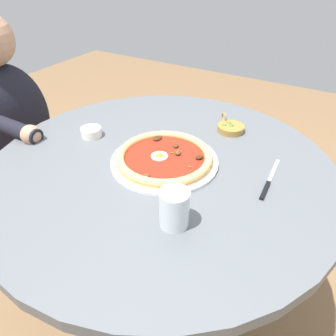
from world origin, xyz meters
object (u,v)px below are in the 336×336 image
Objects in this scene: olive_pan at (230,128)px; diner_person at (24,159)px; cafe_chair_diner at (2,141)px; steak_knife at (268,184)px; dining_table at (162,198)px; ramekin_capers at (91,132)px; pizza_on_plate at (164,158)px; water_glass at (174,211)px.

olive_pan is 0.09× the size of diner_person.
diner_person reaches higher than cafe_chair_diner.
diner_person is at bearing 1.72° from steak_knife.
dining_table is 0.35m from steak_knife.
ramekin_capers is (0.30, -0.02, 0.16)m from dining_table.
olive_pan reaches higher than steak_knife.
steak_knife is at bearing -178.28° from diner_person.
cafe_chair_diner is (0.90, -0.03, -0.06)m from dining_table.
diner_person is (0.46, -0.01, -0.28)m from ramekin_capers.
cafe_chair_diner is (1.22, 0.03, -0.21)m from steak_knife.
diner_person is at bearing -1.29° from pizza_on_plate.
olive_pan is (-0.11, -0.30, 0.16)m from dining_table.
dining_table is 5.03× the size of steak_knife.
water_glass is 0.51m from ramekin_capers.
ramekin_capers is at bearing 179.36° from diner_person.
dining_table is 0.95× the size of diner_person.
cafe_chair_diner is at bearing -1.96° from dining_table.
water_glass reaches higher than dining_table.
pizza_on_plate is 0.30× the size of diner_person.
pizza_on_plate is at bearing -136.35° from dining_table.
water_glass is 0.09× the size of diner_person.
diner_person reaches higher than water_glass.
ramekin_capers is 0.49m from olive_pan.
cafe_chair_diner is (1.06, -0.24, -0.25)m from water_glass.
ramekin_capers is 0.54m from diner_person.
ramekin_capers is at bearing -3.66° from dining_table.
steak_knife is 0.32m from olive_pan.
diner_person is at bearing 17.64° from olive_pan.
water_glass is (-0.16, 0.21, 0.19)m from dining_table.
pizza_on_plate is 3.41× the size of water_glass.
diner_person is 0.15m from cafe_chair_diner.
water_glass reaches higher than olive_pan.
diner_person is (0.87, 0.28, -0.27)m from olive_pan.
pizza_on_plate is (-0.01, -0.01, 0.16)m from dining_table.
olive_pan is at bearing -83.99° from water_glass.
ramekin_capers is at bearing -2.26° from pizza_on_plate.
water_glass is at bearing 167.39° from cafe_chair_diner.
pizza_on_plate is at bearing 70.95° from olive_pan.
diner_person is (0.76, -0.02, -0.11)m from dining_table.
olive_pan is 0.12× the size of cafe_chair_diner.
diner_person is (1.07, 0.03, -0.26)m from steak_knife.
cafe_chair_diner is at bearing -1.50° from pizza_on_plate.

